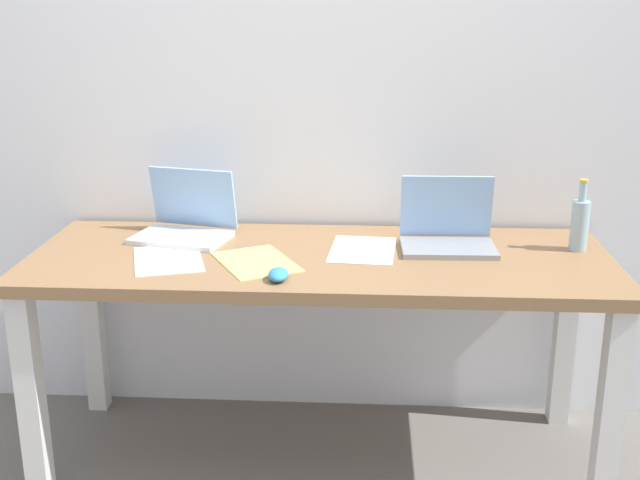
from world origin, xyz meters
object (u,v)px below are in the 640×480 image
(desk, at_px, (320,282))
(computer_mouse, at_px, (278,274))
(laptop_left, at_px, (186,223))
(beer_bottle, at_px, (580,223))
(laptop_right, at_px, (448,232))

(desk, distance_m, computer_mouse, 0.29)
(laptop_left, height_order, beer_bottle, beer_bottle)
(computer_mouse, bearing_deg, beer_bottle, 19.20)
(desk, bearing_deg, beer_bottle, 6.84)
(desk, bearing_deg, computer_mouse, -113.84)
(laptop_left, relative_size, beer_bottle, 1.51)
(beer_bottle, xyz_separation_m, computer_mouse, (-0.96, -0.35, -0.08))
(desk, relative_size, computer_mouse, 18.94)
(laptop_left, height_order, computer_mouse, laptop_left)
(beer_bottle, bearing_deg, desk, -173.16)
(laptop_right, distance_m, beer_bottle, 0.43)
(beer_bottle, bearing_deg, laptop_right, 179.96)
(desk, xyz_separation_m, beer_bottle, (0.85, 0.10, 0.19))
(desk, relative_size, beer_bottle, 7.90)
(desk, height_order, laptop_left, laptop_left)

